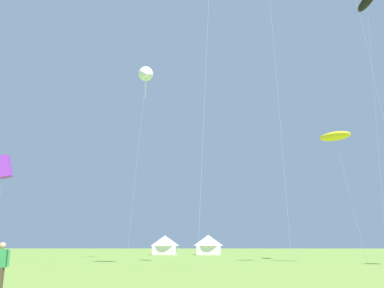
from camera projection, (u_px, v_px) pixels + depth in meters
The scene contains 7 objects.
kite_white_delta at pixel (146, 74), 53.42m from camera, with size 2.60×2.79×24.90m.
kite_purple_box at pixel (4, 167), 47.98m from camera, with size 2.10×1.77×12.11m.
kite_yellow_parafoil at pixel (335, 136), 40.72m from camera, with size 3.28×2.88×12.90m.
kite_black_parafoil at pixel (367, 1), 45.45m from camera, with size 3.01×4.41×29.11m.
person_spectator at pixel (0, 269), 13.64m from camera, with size 0.57×0.28×1.73m.
festival_tent_left at pixel (165, 244), 70.60m from camera, with size 5.02×5.02×3.26m.
festival_tent_right at pixel (208, 244), 70.42m from camera, with size 5.15×5.15×3.35m.
Camera 1 is at (0.98, -5.49, 1.64)m, focal length 37.74 mm.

